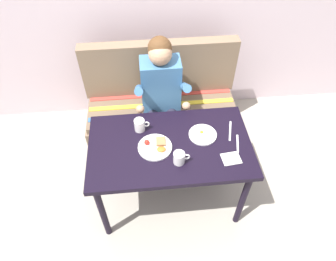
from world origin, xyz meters
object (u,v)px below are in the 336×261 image
at_px(person, 161,91).
at_px(coffee_mug, 140,125).
at_px(couch, 162,111).
at_px(coffee_mug_second, 179,158).
at_px(napkin, 231,159).
at_px(table, 170,152).
at_px(fork, 238,144).
at_px(plate_eggs, 203,135).
at_px(knife, 230,131).
at_px(plate_breakfast, 155,147).

distance_m(person, coffee_mug, 0.46).
bearing_deg(coffee_mug, couch, 70.31).
relative_size(person, coffee_mug, 10.27).
bearing_deg(coffee_mug_second, napkin, -1.56).
relative_size(table, person, 0.99).
xyz_separation_m(person, coffee_mug_second, (0.06, -0.75, 0.04)).
distance_m(person, fork, 0.81).
xyz_separation_m(couch, coffee_mug_second, (0.05, -0.93, 0.45)).
bearing_deg(couch, person, -94.41).
bearing_deg(person, plate_eggs, -62.92).
bearing_deg(table, napkin, -22.46).
bearing_deg(coffee_mug_second, knife, 30.58).
bearing_deg(knife, table, -153.99).
bearing_deg(person, couch, 85.59).
bearing_deg(plate_eggs, coffee_mug, 167.17).
xyz_separation_m(couch, knife, (0.47, -0.68, 0.40)).
distance_m(table, plate_eggs, 0.28).
height_order(napkin, knife, napkin).
relative_size(coffee_mug_second, napkin, 0.91).
bearing_deg(plate_eggs, person, 117.08).
xyz_separation_m(plate_breakfast, coffee_mug_second, (0.16, -0.14, 0.04)).
xyz_separation_m(coffee_mug, coffee_mug_second, (0.26, -0.33, -0.00)).
bearing_deg(knife, plate_breakfast, -154.26).
height_order(person, knife, person).
distance_m(coffee_mug, napkin, 0.72).
distance_m(plate_breakfast, coffee_mug, 0.22).
height_order(plate_eggs, coffee_mug_second, coffee_mug_second).
distance_m(napkin, fork, 0.15).
bearing_deg(fork, coffee_mug, 176.21).
bearing_deg(plate_breakfast, table, 9.14).
height_order(couch, coffee_mug, couch).
height_order(plate_eggs, fork, plate_eggs).
distance_m(couch, plate_breakfast, 0.89).
xyz_separation_m(table, napkin, (0.42, -0.17, 0.09)).
distance_m(person, plate_eggs, 0.59).
bearing_deg(coffee_mug, napkin, -28.76).
relative_size(plate_breakfast, napkin, 1.91).
xyz_separation_m(couch, coffee_mug, (-0.21, -0.59, 0.45)).
height_order(table, knife, knife).
relative_size(couch, napkin, 11.12).
xyz_separation_m(person, knife, (0.48, -0.50, -0.01)).
bearing_deg(fork, couch, 134.61).
bearing_deg(couch, table, -90.00).
bearing_deg(plate_breakfast, coffee_mug_second, -42.66).
xyz_separation_m(coffee_mug, napkin, (0.63, -0.34, -0.05)).
bearing_deg(table, plate_eggs, 14.65).
xyz_separation_m(coffee_mug, fork, (0.71, -0.21, -0.05)).
bearing_deg(couch, fork, -58.37).
distance_m(table, coffee_mug, 0.30).
relative_size(plate_breakfast, coffee_mug_second, 2.10).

